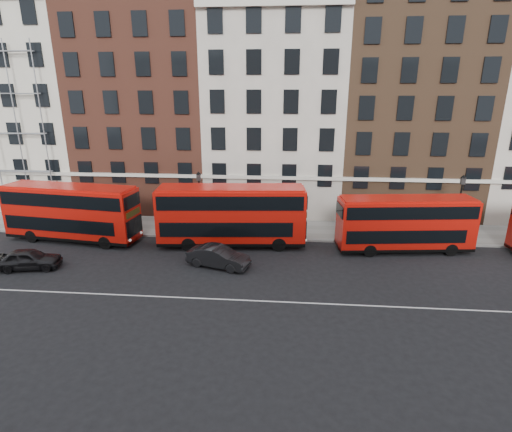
# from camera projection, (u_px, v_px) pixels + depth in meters

# --- Properties ---
(ground) EXTENTS (120.00, 120.00, 0.00)m
(ground) POSITION_uv_depth(u_px,v_px,m) (261.00, 285.00, 25.33)
(ground) COLOR black
(ground) RESTS_ON ground
(pavement) EXTENTS (80.00, 5.00, 0.15)m
(pavement) POSITION_uv_depth(u_px,v_px,m) (270.00, 229.00, 35.27)
(pavement) COLOR gray
(pavement) RESTS_ON ground
(kerb) EXTENTS (80.00, 0.30, 0.16)m
(kerb) POSITION_uv_depth(u_px,v_px,m) (268.00, 239.00, 32.90)
(kerb) COLOR gray
(kerb) RESTS_ON ground
(road_centre_line) EXTENTS (70.00, 0.12, 0.01)m
(road_centre_line) POSITION_uv_depth(u_px,v_px,m) (258.00, 301.00, 23.43)
(road_centre_line) COLOR white
(road_centre_line) RESTS_ON ground
(building_terrace) EXTENTS (64.00, 11.95, 22.00)m
(building_terrace) POSITION_uv_depth(u_px,v_px,m) (272.00, 106.00, 39.21)
(building_terrace) COLOR beige
(building_terrace) RESTS_ON ground
(bus_a) EXTENTS (11.18, 4.02, 4.60)m
(bus_a) POSITION_uv_depth(u_px,v_px,m) (71.00, 211.00, 32.12)
(bus_a) COLOR red
(bus_a) RESTS_ON ground
(bus_b) EXTENTS (11.60, 3.69, 4.79)m
(bus_b) POSITION_uv_depth(u_px,v_px,m) (231.00, 214.00, 31.01)
(bus_b) COLOR red
(bus_b) RESTS_ON ground
(bus_c) EXTENTS (10.27, 3.54, 4.23)m
(bus_c) POSITION_uv_depth(u_px,v_px,m) (405.00, 223.00, 30.02)
(bus_c) COLOR red
(bus_c) RESTS_ON ground
(car_rear) EXTENTS (4.41, 2.43, 1.42)m
(car_rear) POSITION_uv_depth(u_px,v_px,m) (29.00, 259.00, 27.46)
(car_rear) COLOR black
(car_rear) RESTS_ON ground
(car_front) EXTENTS (4.66, 2.73, 1.45)m
(car_front) POSITION_uv_depth(u_px,v_px,m) (218.00, 257.00, 27.79)
(car_front) COLOR #232326
(car_front) RESTS_ON ground
(lamp_post_left) EXTENTS (0.44, 0.44, 5.33)m
(lamp_post_left) POSITION_uv_depth(u_px,v_px,m) (200.00, 200.00, 33.22)
(lamp_post_left) COLOR black
(lamp_post_left) RESTS_ON pavement
(lamp_post_right) EXTENTS (0.44, 0.44, 5.33)m
(lamp_post_right) POSITION_uv_depth(u_px,v_px,m) (459.00, 204.00, 31.95)
(lamp_post_right) COLOR black
(lamp_post_right) RESTS_ON pavement
(iron_railings) EXTENTS (6.60, 0.06, 1.00)m
(iron_railings) POSITION_uv_depth(u_px,v_px,m) (271.00, 215.00, 37.18)
(iron_railings) COLOR black
(iron_railings) RESTS_ON pavement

